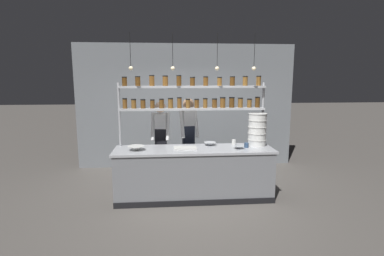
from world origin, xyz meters
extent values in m
plane|color=#5B5651|center=(0.00, 0.00, 0.00)|extent=(40.00, 40.00, 0.00)
cube|color=gray|center=(0.00, 2.09, 1.48)|extent=(5.23, 0.12, 2.96)
cube|color=gray|center=(0.00, 0.00, 0.44)|extent=(2.77, 0.72, 0.88)
cube|color=#ADAFB5|center=(0.00, 0.00, 0.90)|extent=(2.83, 0.76, 0.04)
cube|color=black|center=(0.00, -0.36, 0.05)|extent=(2.77, 0.03, 0.10)
cylinder|color=#ADAFB5|center=(-1.34, 0.33, 1.04)|extent=(0.04, 0.04, 2.08)
cylinder|color=#ADAFB5|center=(1.34, 0.33, 1.04)|extent=(0.04, 0.04, 2.08)
cube|color=#ADAFB5|center=(0.00, 0.33, 1.60)|extent=(2.67, 0.28, 0.04)
cylinder|color=brown|center=(-1.23, 0.33, 1.70)|extent=(0.08, 0.08, 0.17)
cylinder|color=black|center=(-1.23, 0.33, 1.79)|extent=(0.08, 0.08, 0.02)
cylinder|color=brown|center=(-1.07, 0.33, 1.69)|extent=(0.09, 0.09, 0.15)
cylinder|color=black|center=(-1.07, 0.33, 1.78)|extent=(0.09, 0.09, 0.02)
cylinder|color=brown|center=(-0.91, 0.33, 1.69)|extent=(0.09, 0.09, 0.15)
cylinder|color=black|center=(-0.91, 0.33, 1.77)|extent=(0.09, 0.09, 0.02)
cylinder|color=brown|center=(-0.74, 0.33, 1.68)|extent=(0.08, 0.08, 0.14)
cylinder|color=black|center=(-0.74, 0.33, 1.77)|extent=(0.08, 0.08, 0.02)
cylinder|color=brown|center=(-0.57, 0.33, 1.69)|extent=(0.09, 0.09, 0.15)
cylinder|color=black|center=(-0.57, 0.33, 1.78)|extent=(0.09, 0.09, 0.02)
cylinder|color=brown|center=(-0.40, 0.33, 1.70)|extent=(0.09, 0.09, 0.16)
cylinder|color=black|center=(-0.40, 0.33, 1.79)|extent=(0.09, 0.09, 0.02)
cylinder|color=brown|center=(-0.24, 0.33, 1.70)|extent=(0.08, 0.08, 0.18)
cylinder|color=black|center=(-0.24, 0.33, 1.80)|extent=(0.08, 0.08, 0.02)
cylinder|color=brown|center=(-0.08, 0.33, 1.69)|extent=(0.08, 0.08, 0.15)
cylinder|color=black|center=(-0.08, 0.33, 1.77)|extent=(0.08, 0.08, 0.02)
cylinder|color=brown|center=(0.08, 0.33, 1.69)|extent=(0.09, 0.09, 0.15)
cylinder|color=black|center=(0.08, 0.33, 1.77)|extent=(0.09, 0.09, 0.02)
cylinder|color=brown|center=(0.24, 0.33, 1.69)|extent=(0.08, 0.08, 0.16)
cylinder|color=black|center=(0.24, 0.33, 1.78)|extent=(0.08, 0.08, 0.02)
cylinder|color=brown|center=(0.41, 0.33, 1.69)|extent=(0.09, 0.09, 0.15)
cylinder|color=black|center=(0.41, 0.33, 1.77)|extent=(0.09, 0.09, 0.02)
cylinder|color=brown|center=(0.57, 0.33, 1.70)|extent=(0.10, 0.10, 0.17)
cylinder|color=black|center=(0.57, 0.33, 1.80)|extent=(0.10, 0.10, 0.02)
cylinder|color=#513314|center=(0.74, 0.33, 1.70)|extent=(0.10, 0.10, 0.18)
cylinder|color=black|center=(0.74, 0.33, 1.80)|extent=(0.10, 0.10, 0.02)
cylinder|color=brown|center=(0.90, 0.33, 1.70)|extent=(0.09, 0.09, 0.16)
cylinder|color=black|center=(0.90, 0.33, 1.79)|extent=(0.09, 0.09, 0.02)
cylinder|color=brown|center=(1.07, 0.33, 1.69)|extent=(0.09, 0.09, 0.15)
cylinder|color=black|center=(1.07, 0.33, 1.77)|extent=(0.09, 0.09, 0.02)
cylinder|color=#513314|center=(1.23, 0.33, 1.70)|extent=(0.09, 0.09, 0.18)
cylinder|color=black|center=(1.23, 0.33, 1.80)|extent=(0.09, 0.09, 0.02)
cube|color=#ADAFB5|center=(0.00, 0.33, 2.00)|extent=(2.67, 0.28, 0.04)
cylinder|color=#513314|center=(-1.22, 0.33, 2.09)|extent=(0.09, 0.09, 0.15)
cylinder|color=black|center=(-1.22, 0.33, 2.17)|extent=(0.09, 0.09, 0.02)
cylinder|color=#513314|center=(-0.99, 0.33, 2.10)|extent=(0.09, 0.09, 0.15)
cylinder|color=black|center=(-0.99, 0.33, 2.18)|extent=(0.10, 0.10, 0.02)
cylinder|color=brown|center=(-0.74, 0.33, 2.11)|extent=(0.09, 0.09, 0.18)
cylinder|color=black|center=(-0.74, 0.33, 2.20)|extent=(0.10, 0.10, 0.02)
cylinder|color=brown|center=(-0.49, 0.33, 2.10)|extent=(0.10, 0.10, 0.17)
cylinder|color=black|center=(-0.49, 0.33, 2.19)|extent=(0.10, 0.10, 0.02)
cylinder|color=#513314|center=(-0.25, 0.33, 2.11)|extent=(0.09, 0.09, 0.17)
cylinder|color=black|center=(-0.25, 0.33, 2.20)|extent=(0.09, 0.09, 0.02)
cylinder|color=#513314|center=(0.00, 0.33, 2.09)|extent=(0.09, 0.09, 0.14)
cylinder|color=black|center=(0.00, 0.33, 2.17)|extent=(0.09, 0.09, 0.02)
cylinder|color=brown|center=(0.24, 0.33, 2.09)|extent=(0.09, 0.09, 0.15)
cylinder|color=black|center=(0.24, 0.33, 2.18)|extent=(0.09, 0.09, 0.02)
cylinder|color=brown|center=(0.50, 0.33, 2.09)|extent=(0.08, 0.08, 0.14)
cylinder|color=black|center=(0.50, 0.33, 2.17)|extent=(0.09, 0.09, 0.02)
cylinder|color=#513314|center=(0.74, 0.33, 2.10)|extent=(0.09, 0.09, 0.15)
cylinder|color=black|center=(0.74, 0.33, 2.18)|extent=(0.09, 0.09, 0.02)
cylinder|color=brown|center=(0.98, 0.33, 2.10)|extent=(0.09, 0.09, 0.16)
cylinder|color=black|center=(0.98, 0.33, 2.19)|extent=(0.09, 0.09, 0.02)
cylinder|color=brown|center=(1.23, 0.33, 2.10)|extent=(0.09, 0.09, 0.16)
cylinder|color=black|center=(1.23, 0.33, 2.19)|extent=(0.09, 0.09, 0.02)
cylinder|color=black|center=(-0.68, 0.69, 0.41)|extent=(0.11, 0.11, 0.82)
cylinder|color=black|center=(-0.52, 0.68, 0.41)|extent=(0.11, 0.11, 0.82)
cube|color=black|center=(-0.60, 0.68, 1.00)|extent=(0.23, 0.19, 0.36)
cube|color=white|center=(-0.60, 0.68, 1.32)|extent=(0.23, 0.20, 0.29)
sphere|color=beige|center=(-0.60, 0.68, 1.60)|extent=(0.22, 0.22, 0.22)
cylinder|color=white|center=(-0.75, 0.63, 1.22)|extent=(0.09, 0.26, 0.54)
cylinder|color=white|center=(-0.46, 0.61, 1.22)|extent=(0.09, 0.26, 0.54)
cylinder|color=black|center=(-0.12, 0.74, 0.42)|extent=(0.11, 0.11, 0.85)
cylinder|color=black|center=(0.03, 0.77, 0.42)|extent=(0.11, 0.11, 0.85)
cube|color=#232838|center=(-0.04, 0.75, 1.03)|extent=(0.25, 0.21, 0.37)
cube|color=white|center=(-0.04, 0.75, 1.37)|extent=(0.25, 0.22, 0.30)
sphere|color=#A37A5B|center=(-0.04, 0.75, 1.65)|extent=(0.22, 0.22, 0.22)
cylinder|color=white|center=(-0.18, 0.67, 1.26)|extent=(0.11, 0.27, 0.56)
cylinder|color=white|center=(0.11, 0.72, 1.26)|extent=(0.11, 0.27, 0.56)
cylinder|color=white|center=(1.18, 0.14, 0.97)|extent=(0.32, 0.32, 0.11)
cylinder|color=silver|center=(1.18, 0.14, 1.03)|extent=(0.34, 0.34, 0.01)
cylinder|color=white|center=(1.18, 0.14, 1.10)|extent=(0.32, 0.32, 0.11)
cylinder|color=silver|center=(1.18, 0.14, 1.16)|extent=(0.34, 0.34, 0.01)
cylinder|color=white|center=(1.18, 0.14, 1.22)|extent=(0.32, 0.32, 0.11)
cylinder|color=silver|center=(1.18, 0.14, 1.28)|extent=(0.34, 0.34, 0.01)
cylinder|color=white|center=(1.18, 0.14, 1.34)|extent=(0.32, 0.32, 0.11)
cylinder|color=silver|center=(1.18, 0.14, 1.40)|extent=(0.34, 0.34, 0.01)
cylinder|color=white|center=(1.18, 0.14, 1.46)|extent=(0.32, 0.32, 0.11)
cylinder|color=silver|center=(1.18, 0.14, 1.52)|extent=(0.34, 0.34, 0.01)
cube|color=silver|center=(-0.16, 0.01, 0.93)|extent=(0.40, 0.26, 0.02)
cylinder|color=silver|center=(-1.02, -0.06, 0.93)|extent=(0.13, 0.13, 0.01)
cone|color=silver|center=(-1.02, -0.06, 0.96)|extent=(0.29, 0.29, 0.08)
cylinder|color=#B2B7BC|center=(0.79, -0.08, 0.93)|extent=(0.09, 0.09, 0.01)
cone|color=#B2B7BC|center=(0.79, -0.08, 0.95)|extent=(0.19, 0.19, 0.05)
cylinder|color=silver|center=(0.32, 0.22, 0.93)|extent=(0.10, 0.10, 0.01)
cone|color=silver|center=(0.32, 0.22, 0.95)|extent=(0.22, 0.22, 0.06)
cylinder|color=#334C70|center=(0.95, 0.01, 0.96)|extent=(0.08, 0.08, 0.08)
cylinder|color=silver|center=(0.77, 0.22, 0.97)|extent=(0.07, 0.07, 0.10)
cylinder|color=black|center=(-1.07, 0.00, 2.62)|extent=(0.01, 0.01, 0.59)
sphere|color=#F9E5B2|center=(-1.07, 0.00, 2.32)|extent=(0.07, 0.07, 0.07)
cylinder|color=black|center=(-0.36, 0.00, 2.62)|extent=(0.01, 0.01, 0.59)
sphere|color=#F9E5B2|center=(-0.36, 0.00, 2.32)|extent=(0.07, 0.07, 0.07)
cylinder|color=black|center=(0.40, 0.00, 2.62)|extent=(0.01, 0.01, 0.59)
sphere|color=#F9E5B2|center=(0.40, 0.00, 2.32)|extent=(0.07, 0.07, 0.07)
cylinder|color=black|center=(1.04, 0.00, 2.62)|extent=(0.01, 0.01, 0.59)
sphere|color=#F9E5B2|center=(1.04, 0.00, 2.32)|extent=(0.07, 0.07, 0.07)
camera|label=1|loc=(-0.47, -5.17, 2.17)|focal=28.00mm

